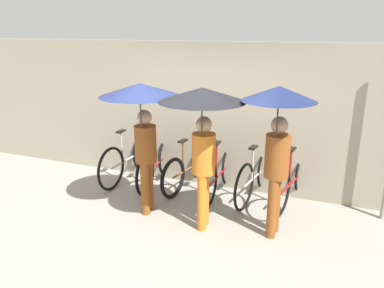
{
  "coord_description": "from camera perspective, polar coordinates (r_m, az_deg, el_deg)",
  "views": [
    {
      "loc": [
        2.01,
        -3.79,
        2.69
      ],
      "look_at": [
        0.0,
        1.31,
        1.0
      ],
      "focal_mm": 35.0,
      "sensor_mm": 36.0,
      "label": 1
    }
  ],
  "objects": [
    {
      "name": "pedestrian_trailing",
      "position": [
        4.74,
        12.97,
        2.9
      ],
      "size": [
        0.91,
        0.91,
        2.05
      ],
      "rotation": [
        0.0,
        0.0,
        3.06
      ],
      "color": "brown",
      "rests_on": "ground"
    },
    {
      "name": "parked_bicycle_1",
      "position": [
        6.73,
        -5.45,
        -3.0
      ],
      "size": [
        0.44,
        1.72,
        1.04
      ],
      "rotation": [
        0.0,
        0.0,
        1.66
      ],
      "color": "black",
      "rests_on": "ground"
    },
    {
      "name": "parked_bicycle_0",
      "position": [
        7.03,
        -9.65,
        -2.14
      ],
      "size": [
        0.44,
        1.86,
        1.0
      ],
      "rotation": [
        0.0,
        0.0,
        1.54
      ],
      "color": "black",
      "rests_on": "ground"
    },
    {
      "name": "back_wall",
      "position": [
        6.47,
        2.86,
        4.26
      ],
      "size": [
        10.97,
        0.12,
        2.5
      ],
      "color": "gray",
      "rests_on": "ground"
    },
    {
      "name": "parked_bicycle_2",
      "position": [
        6.56,
        -0.55,
        -3.67
      ],
      "size": [
        0.46,
        1.64,
        1.08
      ],
      "rotation": [
        0.0,
        0.0,
        1.41
      ],
      "color": "black",
      "rests_on": "ground"
    },
    {
      "name": "parked_bicycle_3",
      "position": [
        6.31,
        4.23,
        -4.42
      ],
      "size": [
        0.44,
        1.73,
        1.06
      ],
      "rotation": [
        0.0,
        0.0,
        1.56
      ],
      "color": "black",
      "rests_on": "ground"
    },
    {
      "name": "ground_plane",
      "position": [
        5.06,
        -5.67,
        -15.06
      ],
      "size": [
        30.0,
        30.0,
        0.0
      ],
      "primitive_type": "plane",
      "color": "gray"
    },
    {
      "name": "pedestrian_center",
      "position": [
        4.78,
        1.61,
        4.18
      ],
      "size": [
        1.11,
        1.11,
        2.0
      ],
      "rotation": [
        0.0,
        0.0,
        3.29
      ],
      "color": "#C66B1E",
      "rests_on": "ground"
    },
    {
      "name": "parked_bicycle_5",
      "position": [
        6.16,
        15.11,
        -5.38
      ],
      "size": [
        0.51,
        1.77,
        1.09
      ],
      "rotation": [
        0.0,
        0.0,
        1.38
      ],
      "color": "black",
      "rests_on": "ground"
    },
    {
      "name": "pedestrian_leading",
      "position": [
        5.28,
        -7.67,
        5.23
      ],
      "size": [
        1.12,
        1.12,
        1.99
      ],
      "rotation": [
        0.0,
        0.0,
        3.29
      ],
      "color": "brown",
      "rests_on": "ground"
    },
    {
      "name": "parked_bicycle_4",
      "position": [
        6.24,
        9.68,
        -4.72
      ],
      "size": [
        0.44,
        1.73,
        1.02
      ],
      "rotation": [
        0.0,
        0.0,
        1.43
      ],
      "color": "black",
      "rests_on": "ground"
    }
  ]
}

